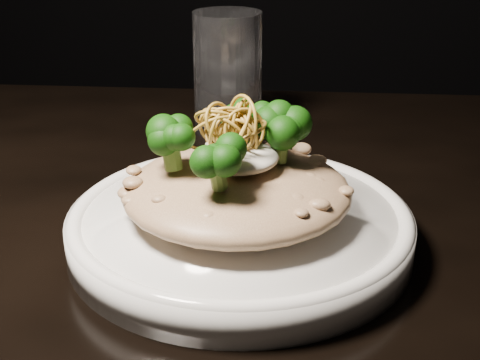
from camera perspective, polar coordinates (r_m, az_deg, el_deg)
name	(u,v)px	position (r m, az deg, el deg)	size (l,w,h in m)	color
table	(286,310)	(0.60, 3.95, -11.04)	(1.10, 0.80, 0.75)	black
plate	(240,228)	(0.52, 0.00, -4.15)	(0.27, 0.27, 0.03)	white
risotto	(237,190)	(0.51, -0.26, -0.90)	(0.17, 0.17, 0.04)	brown
broccoli	(233,141)	(0.49, -0.64, 3.38)	(0.12, 0.12, 0.04)	black
cheese	(238,157)	(0.49, -0.14, 1.98)	(0.06, 0.06, 0.02)	silver
shallots	(233,124)	(0.49, -0.64, 4.77)	(0.05, 0.05, 0.03)	brown
drinking_glass	(228,73)	(0.75, -1.06, 9.11)	(0.08, 0.08, 0.13)	silver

